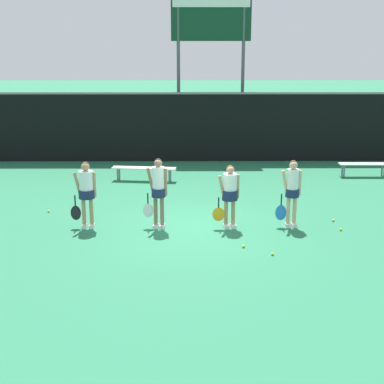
{
  "coord_description": "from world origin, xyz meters",
  "views": [
    {
      "loc": [
        -0.08,
        -12.91,
        4.33
      ],
      "look_at": [
        0.01,
        -0.04,
        0.93
      ],
      "focal_mm": 50.0,
      "sensor_mm": 36.0,
      "label": 1
    }
  ],
  "objects_px": {
    "player_3": "(292,188)",
    "tennis_ball_0": "(341,229)",
    "bench_courtside": "(144,169)",
    "tennis_ball_3": "(333,220)",
    "scoreboard": "(211,36)",
    "bench_far": "(364,165)",
    "player_0": "(86,189)",
    "player_2": "(230,191)",
    "tennis_ball_1": "(243,246)",
    "player_1": "(158,188)",
    "tennis_ball_4": "(272,254)",
    "tennis_ball_2": "(49,211)"
  },
  "relations": [
    {
      "from": "player_3",
      "to": "tennis_ball_0",
      "type": "distance_m",
      "value": 1.58
    },
    {
      "from": "bench_courtside",
      "to": "tennis_ball_3",
      "type": "relative_size",
      "value": 31.17
    },
    {
      "from": "bench_courtside",
      "to": "tennis_ball_3",
      "type": "xyz_separation_m",
      "value": [
        5.33,
        -4.61,
        -0.37
      ]
    },
    {
      "from": "scoreboard",
      "to": "bench_courtside",
      "type": "distance_m",
      "value": 6.97
    },
    {
      "from": "bench_far",
      "to": "player_0",
      "type": "distance_m",
      "value": 10.44
    },
    {
      "from": "bench_far",
      "to": "tennis_ball_0",
      "type": "distance_m",
      "value": 6.43
    },
    {
      "from": "bench_far",
      "to": "player_0",
      "type": "height_order",
      "value": "player_0"
    },
    {
      "from": "bench_courtside",
      "to": "player_2",
      "type": "xyz_separation_m",
      "value": [
        2.56,
        -5.08,
        0.54
      ]
    },
    {
      "from": "player_0",
      "to": "tennis_ball_1",
      "type": "height_order",
      "value": "player_0"
    },
    {
      "from": "tennis_ball_1",
      "to": "tennis_ball_3",
      "type": "height_order",
      "value": "same"
    },
    {
      "from": "player_1",
      "to": "tennis_ball_0",
      "type": "distance_m",
      "value": 4.66
    },
    {
      "from": "tennis_ball_0",
      "to": "player_2",
      "type": "bearing_deg",
      "value": 174.39
    },
    {
      "from": "tennis_ball_0",
      "to": "tennis_ball_4",
      "type": "xyz_separation_m",
      "value": [
        -1.95,
        -1.64,
        -0.0
      ]
    },
    {
      "from": "bench_far",
      "to": "tennis_ball_4",
      "type": "height_order",
      "value": "bench_far"
    },
    {
      "from": "player_0",
      "to": "tennis_ball_2",
      "type": "relative_size",
      "value": 24.89
    },
    {
      "from": "bench_far",
      "to": "tennis_ball_3",
      "type": "xyz_separation_m",
      "value": [
        -2.42,
        -5.2,
        -0.37
      ]
    },
    {
      "from": "scoreboard",
      "to": "tennis_ball_2",
      "type": "bearing_deg",
      "value": -119.68
    },
    {
      "from": "scoreboard",
      "to": "bench_far",
      "type": "distance_m",
      "value": 8.08
    },
    {
      "from": "bench_courtside",
      "to": "tennis_ball_1",
      "type": "relative_size",
      "value": 30.98
    },
    {
      "from": "scoreboard",
      "to": "tennis_ball_1",
      "type": "relative_size",
      "value": 88.71
    },
    {
      "from": "player_0",
      "to": "scoreboard",
      "type": "bearing_deg",
      "value": 69.78
    },
    {
      "from": "tennis_ball_1",
      "to": "tennis_ball_4",
      "type": "xyz_separation_m",
      "value": [
        0.59,
        -0.48,
        -0.0
      ]
    },
    {
      "from": "player_1",
      "to": "scoreboard",
      "type": "bearing_deg",
      "value": 89.5
    },
    {
      "from": "bench_courtside",
      "to": "tennis_ball_1",
      "type": "bearing_deg",
      "value": -60.07
    },
    {
      "from": "bench_far",
      "to": "player_2",
      "type": "distance_m",
      "value": 7.71
    },
    {
      "from": "scoreboard",
      "to": "player_3",
      "type": "distance_m",
      "value": 10.6
    },
    {
      "from": "player_1",
      "to": "tennis_ball_4",
      "type": "bearing_deg",
      "value": -27.12
    },
    {
      "from": "player_1",
      "to": "player_3",
      "type": "distance_m",
      "value": 3.35
    },
    {
      "from": "bench_courtside",
      "to": "player_3",
      "type": "xyz_separation_m",
      "value": [
        4.13,
        -5.0,
        0.6
      ]
    },
    {
      "from": "player_3",
      "to": "tennis_ball_0",
      "type": "relative_size",
      "value": 24.54
    },
    {
      "from": "scoreboard",
      "to": "tennis_ball_0",
      "type": "xyz_separation_m",
      "value": [
        2.87,
        -10.06,
        -4.88
      ]
    },
    {
      "from": "player_3",
      "to": "tennis_ball_1",
      "type": "height_order",
      "value": "player_3"
    },
    {
      "from": "bench_courtside",
      "to": "tennis_ball_1",
      "type": "height_order",
      "value": "bench_courtside"
    },
    {
      "from": "player_2",
      "to": "tennis_ball_2",
      "type": "height_order",
      "value": "player_2"
    },
    {
      "from": "tennis_ball_0",
      "to": "player_1",
      "type": "bearing_deg",
      "value": 176.64
    },
    {
      "from": "bench_far",
      "to": "player_3",
      "type": "height_order",
      "value": "player_3"
    },
    {
      "from": "bench_courtside",
      "to": "tennis_ball_4",
      "type": "bearing_deg",
      "value": -57.46
    },
    {
      "from": "tennis_ball_1",
      "to": "tennis_ball_3",
      "type": "distance_m",
      "value": 3.18
    },
    {
      "from": "player_1",
      "to": "tennis_ball_4",
      "type": "xyz_separation_m",
      "value": [
        2.59,
        -1.91,
        -1.01
      ]
    },
    {
      "from": "bench_far",
      "to": "player_3",
      "type": "distance_m",
      "value": 6.69
    },
    {
      "from": "bench_courtside",
      "to": "player_3",
      "type": "distance_m",
      "value": 6.51
    },
    {
      "from": "tennis_ball_4",
      "to": "tennis_ball_3",
      "type": "bearing_deg",
      "value": 50.51
    },
    {
      "from": "bench_far",
      "to": "tennis_ball_4",
      "type": "relative_size",
      "value": 25.33
    },
    {
      "from": "tennis_ball_0",
      "to": "tennis_ball_2",
      "type": "bearing_deg",
      "value": 168.05
    },
    {
      "from": "scoreboard",
      "to": "tennis_ball_4",
      "type": "relative_size",
      "value": 92.58
    },
    {
      "from": "tennis_ball_0",
      "to": "scoreboard",
      "type": "bearing_deg",
      "value": 105.89
    },
    {
      "from": "tennis_ball_0",
      "to": "bench_far",
      "type": "bearing_deg",
      "value": 67.75
    },
    {
      "from": "bench_far",
      "to": "player_1",
      "type": "bearing_deg",
      "value": -140.21
    },
    {
      "from": "tennis_ball_2",
      "to": "tennis_ball_0",
      "type": "bearing_deg",
      "value": -11.95
    },
    {
      "from": "bench_far",
      "to": "tennis_ball_4",
      "type": "distance_m",
      "value": 8.76
    }
  ]
}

